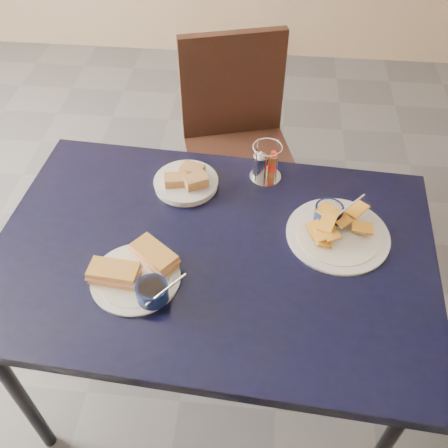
# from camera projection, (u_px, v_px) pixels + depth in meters

# --- Properties ---
(ground) EXTENTS (6.00, 6.00, 0.00)m
(ground) POSITION_uv_depth(u_px,v_px,m) (191.00, 332.00, 2.17)
(ground) COLOR #4F4F54
(ground) RESTS_ON ground
(dining_table) EXTENTS (1.39, 0.97, 0.75)m
(dining_table) POSITION_uv_depth(u_px,v_px,m) (213.00, 261.00, 1.56)
(dining_table) COLOR black
(dining_table) RESTS_ON ground
(chair_far) EXTENTS (0.56, 0.56, 0.97)m
(chair_far) POSITION_uv_depth(u_px,v_px,m) (242.00, 132.00, 2.24)
(chair_far) COLOR black
(chair_far) RESTS_ON ground
(sandwich_plate) EXTENTS (0.29, 0.27, 0.12)m
(sandwich_plate) POSITION_uv_depth(u_px,v_px,m) (138.00, 274.00, 1.42)
(sandwich_plate) COLOR white
(sandwich_plate) RESTS_ON dining_table
(plantain_plate) EXTENTS (0.32, 0.32, 0.12)m
(plantain_plate) POSITION_uv_depth(u_px,v_px,m) (335.00, 228.00, 1.55)
(plantain_plate) COLOR white
(plantain_plate) RESTS_ON dining_table
(bread_basket) EXTENTS (0.22, 0.22, 0.07)m
(bread_basket) POSITION_uv_depth(u_px,v_px,m) (187.00, 181.00, 1.70)
(bread_basket) COLOR white
(bread_basket) RESTS_ON dining_table
(condiment_caddy) EXTENTS (0.11, 0.11, 0.14)m
(condiment_caddy) POSITION_uv_depth(u_px,v_px,m) (265.00, 164.00, 1.70)
(condiment_caddy) COLOR silver
(condiment_caddy) RESTS_ON dining_table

